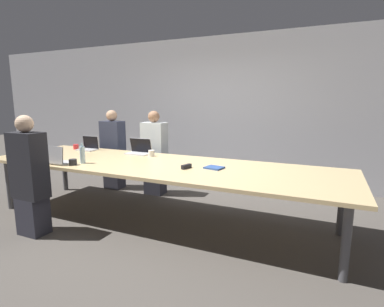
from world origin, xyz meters
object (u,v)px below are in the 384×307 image
Objects in this scene: cup_near_left at (73,162)px; stapler at (186,167)px; laptop_far_midleft at (139,149)px; person_far_midleft at (155,154)px; person_far_left at (113,151)px; bottle_near_left at (82,155)px; cup_far_left at (76,147)px; cup_far_midleft at (151,153)px; laptop_far_left at (89,146)px; person_near_left at (30,178)px; laptop_near_left at (57,159)px.

cup_near_left reaches higher than stapler.
laptop_far_midleft is 0.51m from person_far_midleft.
person_far_midleft is 0.87m from person_far_left.
cup_near_left is 0.16m from bottle_near_left.
cup_far_left is at bearing -178.57° from stapler.
laptop_far_midleft is 2.35× the size of stapler.
cup_far_midleft is 1.25m from laptop_far_left.
person_near_left is 1.58m from laptop_far_midleft.
person_far_midleft is at bearing 79.60° from cup_near_left.
bottle_near_left is (0.26, 0.59, 0.20)m from person_near_left.
cup_far_left is at bearing -63.44° from person_near_left.
laptop_far_left is at bearing -99.62° from person_far_left.
cup_far_left is at bearing 178.65° from cup_far_midleft.
person_far_midleft is (0.50, 1.96, -0.00)m from person_near_left.
stapler is at bearing 11.63° from bottle_near_left.
cup_far_midleft is at bearing 162.31° from stapler.
bottle_near_left is 1.12m from laptop_far_left.
cup_near_left is at bearing -103.64° from bottle_near_left.
laptop_far_left is at bearing 129.23° from bottle_near_left.
person_near_left is 4.57× the size of laptop_far_left.
person_far_midleft is (-0.03, 0.48, -0.16)m from laptop_far_midleft.
person_far_left is at bearing 111.33° from cup_near_left.
laptop_far_left is at bearing 177.19° from cup_far_midleft.
cup_near_left is (0.22, 0.45, 0.12)m from person_near_left.
person_near_left is at bearing -79.47° from person_far_left.
laptop_far_midleft is at bearing 1.65° from laptop_far_left.
laptop_near_left is at bearing -171.60° from cup_near_left.
person_far_left is 0.65m from cup_far_left.
cup_far_left is (-0.70, 1.01, -0.03)m from laptop_near_left.
person_near_left is 5.32× the size of bottle_near_left.
cup_near_left is at bearing -46.16° from cup_far_left.
cup_far_midleft reaches higher than cup_near_left.
cup_near_left is 0.07× the size of person_far_midleft.
cup_near_left is 0.61× the size of stapler.
cup_far_midleft is at bearing -119.92° from person_near_left.
person_far_left is (0.09, 0.51, -0.16)m from laptop_far_left.
cup_far_midleft is (0.81, 0.97, -0.03)m from laptop_near_left.
person_near_left reaches higher than cup_far_left.
person_far_midleft reaches higher than laptop_near_left.
cup_far_midleft is (0.58, 0.94, 0.01)m from cup_near_left.
laptop_far_midleft is 1.24m from cup_far_left.
bottle_near_left is at bearing -124.00° from cup_far_midleft.
laptop_far_midleft is 1.25m from stapler.
person_near_left is at bearing 91.43° from laptop_near_left.
person_far_midleft is at bearing 150.48° from stapler.
person_far_midleft is 0.66m from cup_far_midleft.
bottle_near_left reaches higher than cup_near_left.
laptop_far_midleft reaches higher than cup_far_midleft.
person_far_left is at bearing 154.05° from cup_far_midleft.
bottle_near_left is at bearing -153.44° from stapler.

